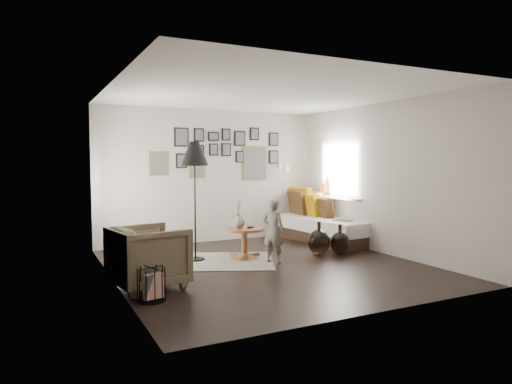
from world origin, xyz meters
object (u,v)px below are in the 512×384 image
armchair (148,257)px  daybed (323,224)px  magazine_basket (152,285)px  vase (239,220)px  pedestal_table (244,245)px  child (274,231)px  demijohn_small (340,243)px  floor_lamp (195,158)px  demijohn_large (319,242)px

armchair → daybed: bearing=-75.3°
magazine_basket → vase: bearing=40.9°
armchair → magazine_basket: armchair is taller
pedestal_table → child: child is taller
armchair → demijohn_small: bearing=-90.2°
magazine_basket → floor_lamp: bearing=57.6°
demijohn_large → magazine_basket: bearing=-158.1°
demijohn_small → child: size_ratio=0.51×
vase → demijohn_large: (1.35, -0.30, -0.43)m
vase → floor_lamp: (-0.67, 0.23, 1.00)m
armchair → magazine_basket: 0.61m
floor_lamp → demijohn_small: floor_lamp is taller
vase → magazine_basket: bearing=-139.1°
pedestal_table → armchair: (-1.79, -0.98, 0.16)m
daybed → armchair: 4.29m
daybed → child: size_ratio=2.22×
child → daybed: bearing=-87.8°
armchair → child: (2.07, 0.50, 0.11)m
magazine_basket → child: 2.44m
pedestal_table → child: size_ratio=0.64×
daybed → floor_lamp: (-2.86, -0.56, 1.30)m
vase → magazine_basket: size_ratio=1.17×
vase → child: bearing=-54.2°
demijohn_small → pedestal_table: bearing=166.2°
armchair → magazine_basket: bearing=159.9°
vase → armchair: (-1.71, -1.00, -0.25)m
vase → armchair: bearing=-149.7°
daybed → demijohn_small: bearing=-118.0°
demijohn_small → daybed: bearing=68.1°
child → floor_lamp: bearing=21.9°
armchair → magazine_basket: (-0.10, -0.57, -0.20)m
magazine_basket → demijohn_large: bearing=21.9°
magazine_basket → child: bearing=26.2°
vase → demijohn_large: bearing=-12.4°
pedestal_table → vase: size_ratio=1.40×
magazine_basket → demijohn_large: demijohn_large is taller
pedestal_table → armchair: size_ratio=0.74×
daybed → demijohn_small: (-0.48, -1.20, -0.14)m
vase → child: child is taller
pedestal_table → magazine_basket: 2.45m
pedestal_table → daybed: size_ratio=0.29×
floor_lamp → armchair: bearing=-130.2°
armchair → child: child is taller
vase → daybed: (2.19, 0.79, -0.31)m
daybed → demijohn_large: size_ratio=3.95×
daybed → demijohn_small: size_ratio=4.34×
pedestal_table → magazine_basket: size_ratio=1.63×
vase → demijohn_small: 1.81m
demijohn_small → floor_lamp: bearing=164.8°
daybed → armchair: size_ratio=2.58×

